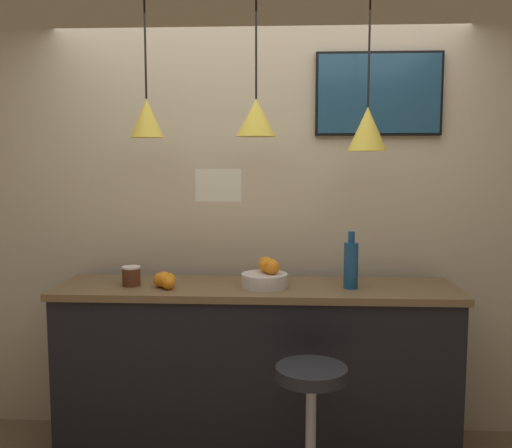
{
  "coord_description": "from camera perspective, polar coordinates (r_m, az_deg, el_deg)",
  "views": [
    {
      "loc": [
        0.16,
        -2.45,
        1.7
      ],
      "look_at": [
        0.0,
        0.7,
        1.35
      ],
      "focal_mm": 40.0,
      "sensor_mm": 36.0,
      "label": 1
    }
  ],
  "objects": [
    {
      "name": "pendant_lamp_right",
      "position": [
        3.2,
        11.09,
        9.4
      ],
      "size": [
        0.21,
        0.21,
        1.05
      ],
      "color": "black"
    },
    {
      "name": "mounted_tv",
      "position": [
        3.55,
        12.17,
        12.6
      ],
      "size": [
        0.75,
        0.04,
        0.49
      ],
      "color": "black"
    },
    {
      "name": "orange_pile",
      "position": [
        3.23,
        -9.13,
        -5.53
      ],
      "size": [
        0.13,
        0.18,
        0.09
      ],
      "color": "orange",
      "rests_on": "service_counter"
    },
    {
      "name": "service_counter",
      "position": [
        3.38,
        0.0,
        -14.45
      ],
      "size": [
        2.25,
        0.55,
        1.0
      ],
      "color": "black",
      "rests_on": "ground_plane"
    },
    {
      "name": "back_wall",
      "position": [
        3.55,
        0.32,
        2.3
      ],
      "size": [
        8.0,
        0.06,
        2.9
      ],
      "color": "beige",
      "rests_on": "ground_plane"
    },
    {
      "name": "pendant_lamp_left",
      "position": [
        3.27,
        -10.87,
        10.46
      ],
      "size": [
        0.19,
        0.19,
        0.97
      ],
      "color": "black"
    },
    {
      "name": "bar_stool",
      "position": [
        2.87,
        5.51,
        -18.81
      ],
      "size": [
        0.4,
        0.4,
        0.74
      ],
      "color": "#B7B7BC",
      "rests_on": "ground_plane"
    },
    {
      "name": "hanging_menu_board",
      "position": [
        2.98,
        -3.79,
        3.89
      ],
      "size": [
        0.24,
        0.01,
        0.17
      ],
      "color": "white"
    },
    {
      "name": "pendant_lamp_middle",
      "position": [
        3.18,
        0.01,
        10.66
      ],
      "size": [
        0.22,
        0.22,
        0.97
      ],
      "color": "black"
    },
    {
      "name": "spread_jar",
      "position": [
        3.3,
        -12.36,
        -5.1
      ],
      "size": [
        0.1,
        0.1,
        0.11
      ],
      "color": "#562D19",
      "rests_on": "service_counter"
    },
    {
      "name": "fruit_bowl",
      "position": [
        3.19,
        0.99,
        -5.21
      ],
      "size": [
        0.26,
        0.26,
        0.16
      ],
      "color": "beige",
      "rests_on": "service_counter"
    },
    {
      "name": "juice_bottle",
      "position": [
        3.19,
        9.47,
        -3.99
      ],
      "size": [
        0.08,
        0.08,
        0.32
      ],
      "color": "navy",
      "rests_on": "service_counter"
    }
  ]
}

